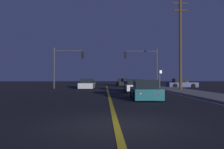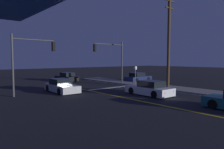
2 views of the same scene
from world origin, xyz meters
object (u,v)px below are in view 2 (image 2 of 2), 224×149
Objects in this scene: car_following_oncoming_navy at (138,78)px; traffic_signal_far_left at (30,55)px; car_lead_oncoming_white at (149,89)px; street_sign_corner at (135,72)px; car_parked_curb_silver at (61,86)px; traffic_signal_near_right at (112,55)px; car_side_waiting_black at (67,77)px; utility_pole_right at (169,41)px.

traffic_signal_far_left is (-16.45, -1.80, 3.09)m from car_following_oncoming_navy.
car_lead_oncoming_white is 7.04m from street_sign_corner.
traffic_signal_near_right reaches higher than car_parked_curb_silver.
car_following_oncoming_navy is 6.33m from traffic_signal_near_right.
car_parked_curb_silver is 4.31m from traffic_signal_far_left.
traffic_signal_near_right reaches higher than car_side_waiting_black.
traffic_signal_near_right reaches higher than car_following_oncoming_navy.
car_lead_oncoming_white is 0.83× the size of traffic_signal_far_left.
car_following_oncoming_navy is at bearing 6.24° from traffic_signal_far_left.
car_following_oncoming_navy is at bearing -175.79° from traffic_signal_near_right.
car_following_oncoming_navy is at bearing -43.97° from car_side_waiting_black.
street_sign_corner is (-3.99, -3.20, 1.08)m from car_following_oncoming_navy.
car_side_waiting_black is 16.05m from utility_pole_right.
car_following_oncoming_navy is 0.77× the size of traffic_signal_far_left.
car_lead_oncoming_white is at bearing -125.87° from street_sign_corner.
car_following_oncoming_navy is 0.96× the size of car_side_waiting_black.
utility_pole_right is (13.87, -5.25, 1.75)m from traffic_signal_far_left.
car_following_oncoming_navy is 16.84m from traffic_signal_far_left.
car_lead_oncoming_white is at bearing 72.61° from traffic_signal_near_right.
traffic_signal_far_left is (-8.46, -9.06, 3.09)m from car_side_waiting_black.
car_lead_oncoming_white is at bearing -39.98° from traffic_signal_far_left.
utility_pole_right is 4.23× the size of street_sign_corner.
utility_pole_right reaches higher than traffic_signal_far_left.
car_lead_oncoming_white and car_following_oncoming_navy have the same top height.
traffic_signal_near_right is (2.64, 8.44, 3.23)m from car_lead_oncoming_white.
street_sign_corner is (9.46, -1.23, 1.08)m from car_parked_curb_silver.
traffic_signal_far_left is (-8.39, 7.04, 3.09)m from car_lead_oncoming_white.
utility_pole_right is at bearing -71.04° from car_side_waiting_black.
car_parked_curb_silver is 1.88× the size of street_sign_corner.
utility_pole_right is (2.83, -6.65, 1.60)m from traffic_signal_near_right.
street_sign_corner is at bearing -6.41° from traffic_signal_far_left.
traffic_signal_far_left is at bearing -1.37° from car_parked_curb_silver.
car_parked_curb_silver is at bearing 11.08° from traffic_signal_near_right.
traffic_signal_far_left is 2.21× the size of street_sign_corner.
car_side_waiting_black is 0.42× the size of utility_pole_right.
car_side_waiting_black is at bearing 110.71° from utility_pole_right.
car_parked_curb_silver is 1.06× the size of car_side_waiting_black.
car_lead_oncoming_white is 11.38m from traffic_signal_far_left.
car_following_oncoming_navy is at bearing -169.77° from car_parked_curb_silver.
car_following_oncoming_navy is 0.75× the size of traffic_signal_near_right.
car_side_waiting_black is 0.78× the size of traffic_signal_near_right.
car_parked_curb_silver is 13.59m from car_following_oncoming_navy.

